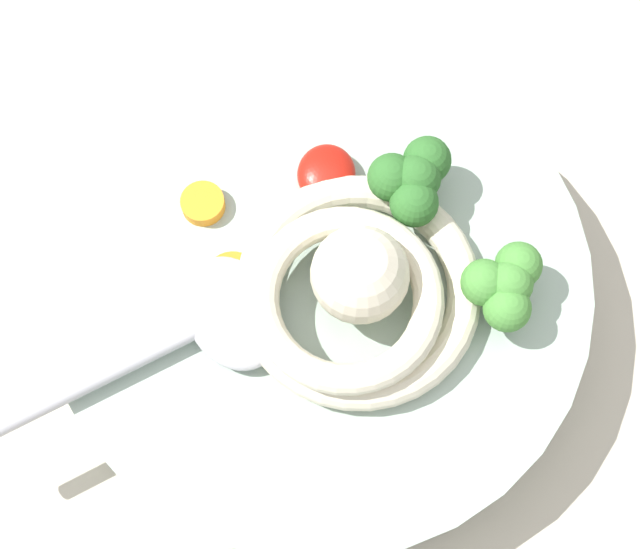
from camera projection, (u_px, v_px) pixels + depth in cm
name	position (u px, v px, depth cm)	size (l,w,h in cm)	color
table_slab	(285.00, 326.00, 50.59)	(97.67, 97.67, 3.99)	#BCB29E
soup_bowl	(320.00, 291.00, 46.27)	(27.03, 27.03, 5.35)	#9EB2A3
noodle_pile	(355.00, 291.00, 41.82)	(13.08, 12.82, 5.26)	beige
soup_spoon	(206.00, 326.00, 42.14)	(12.52, 16.11, 1.60)	#B7B7BC
chili_sauce_dollop	(326.00, 174.00, 44.78)	(3.28, 2.95, 1.48)	#B2190F
broccoli_floret_beside_noodles	(505.00, 285.00, 41.35)	(4.39, 3.78, 3.47)	#7A9E60
broccoli_floret_center	(412.00, 180.00, 42.94)	(4.66, 4.01, 3.69)	#7A9E60
carrot_slice_beside_chili	(234.00, 271.00, 43.65)	(2.73, 2.73, 0.43)	orange
carrot_slice_near_spoon	(203.00, 204.00, 44.63)	(2.20, 2.20, 0.78)	orange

